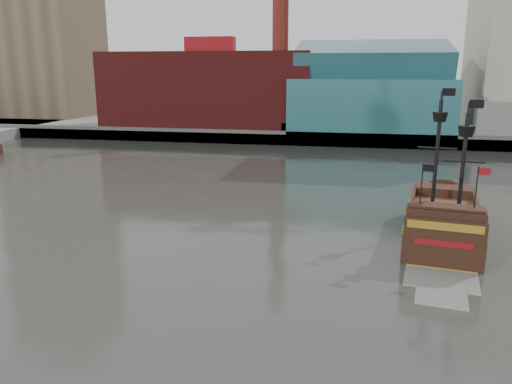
# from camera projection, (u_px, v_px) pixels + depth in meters

# --- Properties ---
(ground) EXTENTS (400.00, 400.00, 0.00)m
(ground) POSITION_uv_depth(u_px,v_px,m) (232.00, 290.00, 32.24)
(ground) COLOR #2B2D27
(ground) RESTS_ON ground
(promenade_far) EXTENTS (220.00, 60.00, 2.00)m
(promenade_far) POSITION_uv_depth(u_px,v_px,m) (323.00, 123.00, 119.58)
(promenade_far) COLOR slate
(promenade_far) RESTS_ON ground
(seawall) EXTENTS (220.00, 1.00, 2.60)m
(seawall) POSITION_uv_depth(u_px,v_px,m) (313.00, 139.00, 91.43)
(seawall) COLOR #4C4C49
(seawall) RESTS_ON ground
(skyline) EXTENTS (149.00, 45.00, 62.00)m
(skyline) POSITION_uv_depth(u_px,v_px,m) (349.00, 16.00, 105.82)
(skyline) COLOR brown
(skyline) RESTS_ON promenade_far
(pirate_ship) EXTENTS (7.84, 18.30, 13.26)m
(pirate_ship) POSITION_uv_depth(u_px,v_px,m) (442.00, 226.00, 41.51)
(pirate_ship) COLOR black
(pirate_ship) RESTS_ON ground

